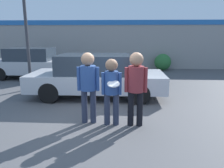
{
  "coord_description": "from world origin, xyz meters",
  "views": [
    {
      "loc": [
        0.66,
        -5.48,
        2.19
      ],
      "look_at": [
        0.37,
        -0.17,
        0.99
      ],
      "focal_mm": 35.0,
      "sensor_mm": 36.0,
      "label": 1
    }
  ],
  "objects_px": {
    "parked_car_near": "(96,76)",
    "person_middle_with_frisbee": "(112,87)",
    "parked_car_far": "(32,63)",
    "shrub": "(163,62)",
    "person_left": "(88,81)",
    "person_right": "(136,82)",
    "street_lamp": "(29,3)"
  },
  "relations": [
    {
      "from": "parked_car_far",
      "to": "shrub",
      "type": "bearing_deg",
      "value": 21.41
    },
    {
      "from": "person_right",
      "to": "street_lamp",
      "type": "height_order",
      "value": "street_lamp"
    },
    {
      "from": "parked_car_near",
      "to": "person_middle_with_frisbee",
      "type": "bearing_deg",
      "value": -74.63
    },
    {
      "from": "person_middle_with_frisbee",
      "to": "street_lamp",
      "type": "height_order",
      "value": "street_lamp"
    },
    {
      "from": "person_right",
      "to": "shrub",
      "type": "bearing_deg",
      "value": 76.22
    },
    {
      "from": "person_left",
      "to": "person_middle_with_frisbee",
      "type": "relative_size",
      "value": 1.08
    },
    {
      "from": "parked_car_far",
      "to": "person_left",
      "type": "bearing_deg",
      "value": -56.25
    },
    {
      "from": "person_right",
      "to": "street_lamp",
      "type": "relative_size",
      "value": 0.33
    },
    {
      "from": "person_left",
      "to": "parked_car_far",
      "type": "height_order",
      "value": "person_left"
    },
    {
      "from": "person_right",
      "to": "parked_car_near",
      "type": "height_order",
      "value": "person_right"
    },
    {
      "from": "parked_car_far",
      "to": "street_lamp",
      "type": "bearing_deg",
      "value": -65.82
    },
    {
      "from": "shrub",
      "to": "street_lamp",
      "type": "bearing_deg",
      "value": -139.2
    },
    {
      "from": "street_lamp",
      "to": "parked_car_near",
      "type": "bearing_deg",
      "value": -18.68
    },
    {
      "from": "person_left",
      "to": "street_lamp",
      "type": "bearing_deg",
      "value": 129.61
    },
    {
      "from": "person_left",
      "to": "parked_car_near",
      "type": "bearing_deg",
      "value": 92.77
    },
    {
      "from": "person_left",
      "to": "shrub",
      "type": "bearing_deg",
      "value": 68.97
    },
    {
      "from": "parked_car_near",
      "to": "shrub",
      "type": "xyz_separation_m",
      "value": [
        3.41,
        6.13,
        -0.24
      ]
    },
    {
      "from": "person_left",
      "to": "parked_car_near",
      "type": "height_order",
      "value": "person_left"
    },
    {
      "from": "parked_car_near",
      "to": "shrub",
      "type": "bearing_deg",
      "value": 60.87
    },
    {
      "from": "person_right",
      "to": "shrub",
      "type": "relative_size",
      "value": 1.74
    },
    {
      "from": "street_lamp",
      "to": "shrub",
      "type": "bearing_deg",
      "value": 40.8
    },
    {
      "from": "person_middle_with_frisbee",
      "to": "person_right",
      "type": "height_order",
      "value": "person_right"
    },
    {
      "from": "parked_car_near",
      "to": "parked_car_far",
      "type": "height_order",
      "value": "parked_car_far"
    },
    {
      "from": "person_left",
      "to": "parked_car_near",
      "type": "distance_m",
      "value": 2.47
    },
    {
      "from": "person_right",
      "to": "shrub",
      "type": "height_order",
      "value": "person_right"
    },
    {
      "from": "person_right",
      "to": "street_lamp",
      "type": "xyz_separation_m",
      "value": [
        -3.93,
        3.47,
        2.27
      ]
    },
    {
      "from": "person_left",
      "to": "street_lamp",
      "type": "relative_size",
      "value": 0.32
    },
    {
      "from": "person_right",
      "to": "shrub",
      "type": "distance_m",
      "value": 8.97
    },
    {
      "from": "person_right",
      "to": "parked_car_near",
      "type": "bearing_deg",
      "value": 116.47
    },
    {
      "from": "person_right",
      "to": "person_left",
      "type": "bearing_deg",
      "value": 173.84
    },
    {
      "from": "person_right",
      "to": "parked_car_far",
      "type": "height_order",
      "value": "person_right"
    },
    {
      "from": "person_left",
      "to": "person_right",
      "type": "xyz_separation_m",
      "value": [
        1.16,
        -0.13,
        0.01
      ]
    }
  ]
}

